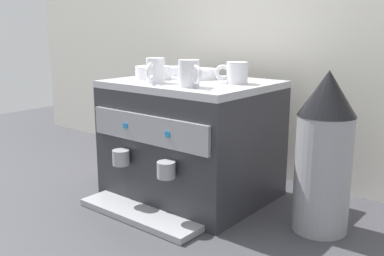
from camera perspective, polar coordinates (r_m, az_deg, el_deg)
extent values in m
plane|color=#38383D|center=(1.60, 0.00, -8.61)|extent=(4.00, 4.00, 0.00)
cube|color=silver|center=(1.79, 7.63, 10.78)|extent=(2.80, 0.03, 1.05)
cube|color=#2D2D33|center=(1.54, 0.00, -1.85)|extent=(0.53, 0.43, 0.39)
cube|color=#B7B7BC|center=(1.50, 0.00, 5.78)|extent=(0.53, 0.43, 0.02)
cube|color=#939399|center=(1.36, -5.89, -0.18)|extent=(0.49, 0.01, 0.09)
cylinder|color=#1E7AB7|center=(1.42, -8.73, 0.31)|extent=(0.02, 0.01, 0.02)
cylinder|color=#1E7AB7|center=(1.29, -3.22, -0.83)|extent=(0.02, 0.01, 0.02)
cube|color=#939399|center=(1.42, -6.92, -11.13)|extent=(0.45, 0.12, 0.02)
cylinder|color=#939399|center=(1.44, -9.30, -3.84)|extent=(0.06, 0.06, 0.05)
cylinder|color=#939399|center=(1.30, -3.41, -5.51)|extent=(0.06, 0.06, 0.05)
cylinder|color=white|center=(1.34, -0.41, 7.18)|extent=(0.07, 0.07, 0.08)
torus|color=white|center=(1.29, 0.56, 7.00)|extent=(0.06, 0.03, 0.06)
cylinder|color=white|center=(1.44, -4.82, 7.54)|extent=(0.06, 0.06, 0.08)
torus|color=white|center=(1.40, -5.46, 7.37)|extent=(0.03, 0.06, 0.06)
cylinder|color=white|center=(1.43, 5.93, 7.22)|extent=(0.07, 0.07, 0.07)
torus|color=white|center=(1.43, 4.06, 7.26)|extent=(0.05, 0.04, 0.05)
cylinder|color=white|center=(1.56, 1.20, 7.14)|extent=(0.11, 0.11, 0.04)
cylinder|color=white|center=(1.56, 1.19, 6.65)|extent=(0.06, 0.06, 0.01)
cylinder|color=white|center=(1.70, -1.86, 7.52)|extent=(0.12, 0.12, 0.03)
cylinder|color=white|center=(1.70, -1.86, 7.14)|extent=(0.07, 0.07, 0.01)
cylinder|color=white|center=(1.57, -5.15, 7.28)|extent=(0.13, 0.13, 0.04)
cylinder|color=white|center=(1.57, -5.14, 6.67)|extent=(0.07, 0.07, 0.01)
cylinder|color=#939399|center=(1.33, 16.73, -5.80)|extent=(0.16, 0.16, 0.35)
cone|color=black|center=(1.27, 17.42, 4.39)|extent=(0.17, 0.17, 0.13)
cylinder|color=#B7B7BC|center=(1.80, -10.43, -3.75)|extent=(0.11, 0.11, 0.15)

